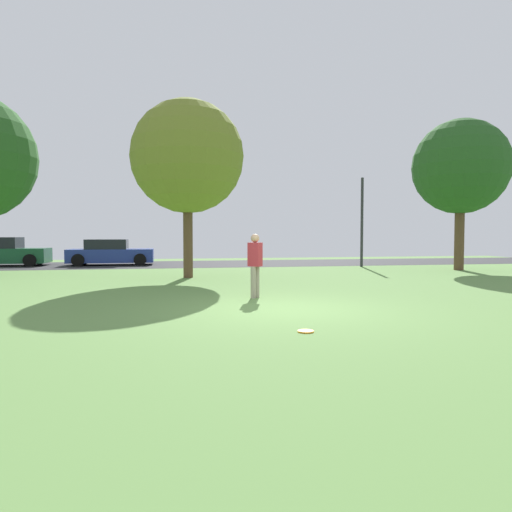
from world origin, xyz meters
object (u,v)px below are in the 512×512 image
at_px(birch_tree_lone, 461,167).
at_px(person_thrower, 255,263).
at_px(oak_tree_center, 187,157).
at_px(parked_car_blue, 110,253).
at_px(parked_car_green, 2,253).
at_px(street_lamp_post, 362,222).
at_px(frisbee_disc, 306,331).

distance_m(birch_tree_lone, person_thrower, 13.75).
bearing_deg(person_thrower, birch_tree_lone, 77.04).
xyz_separation_m(oak_tree_center, person_thrower, (1.43, -5.94, -3.62)).
height_order(birch_tree_lone, parked_car_blue, birch_tree_lone).
bearing_deg(oak_tree_center, parked_car_blue, 114.67).
xyz_separation_m(oak_tree_center, parked_car_green, (-9.26, 8.54, -3.83)).
distance_m(parked_car_green, street_lamp_post, 18.72).
relative_size(person_thrower, frisbee_disc, 6.05).
bearing_deg(birch_tree_lone, street_lamp_post, 139.78).
relative_size(oak_tree_center, birch_tree_lone, 0.97).
bearing_deg(parked_car_blue, frisbee_disc, -74.09).
relative_size(frisbee_disc, street_lamp_post, 0.06).
bearing_deg(person_thrower, street_lamp_post, 97.07).
bearing_deg(frisbee_disc, street_lamp_post, 62.87).
height_order(person_thrower, parked_car_blue, person_thrower).
bearing_deg(frisbee_disc, oak_tree_center, 98.21).
relative_size(birch_tree_lone, person_thrower, 4.20).
distance_m(birch_tree_lone, parked_car_green, 23.13).
height_order(oak_tree_center, birch_tree_lone, birch_tree_lone).
distance_m(birch_tree_lone, street_lamp_post, 5.16).
bearing_deg(frisbee_disc, parked_car_blue, 105.91).
xyz_separation_m(oak_tree_center, parked_car_blue, (-3.77, 8.22, -3.88)).
bearing_deg(birch_tree_lone, person_thrower, -146.02).
height_order(birch_tree_lone, street_lamp_post, birch_tree_lone).
bearing_deg(parked_car_green, street_lamp_post, -12.91).
xyz_separation_m(frisbee_disc, street_lamp_post, (7.45, 14.55, 2.24)).
bearing_deg(parked_car_blue, street_lamp_post, -16.85).
relative_size(oak_tree_center, parked_car_green, 1.49).
distance_m(oak_tree_center, parked_car_green, 13.17).
distance_m(birch_tree_lone, parked_car_blue, 17.99).
relative_size(oak_tree_center, parked_car_blue, 1.51).
height_order(person_thrower, frisbee_disc, person_thrower).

